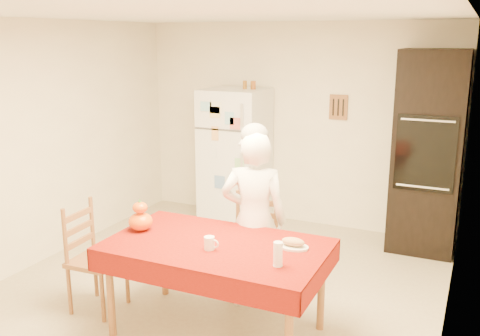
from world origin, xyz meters
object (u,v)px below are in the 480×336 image
Objects in this scene: coffee_mug at (209,243)px; wine_glass at (278,254)px; refrigerator at (235,157)px; pumpkin_lower at (141,222)px; chair_left at (91,253)px; oven_cabinet at (428,153)px; seated_woman at (254,220)px; bread_plate at (293,247)px; dining_table at (217,252)px; chair_far at (255,241)px.

coffee_mug is 0.57× the size of wine_glass.
pumpkin_lower is at bearing -83.28° from refrigerator.
oven_cabinet is at bearing -45.81° from chair_left.
chair_left is 0.60× the size of seated_woman.
oven_cabinet reaches higher than bread_plate.
oven_cabinet is 1.29× the size of dining_table.
oven_cabinet is 3.63m from chair_left.
oven_cabinet is 2.32× the size of chair_far.
wine_glass is (1.57, -2.66, -0.00)m from refrigerator.
seated_woman is at bearing 83.34° from coffee_mug.
wine_glass is (0.58, -0.19, 0.16)m from dining_table.
coffee_mug is at bearing -115.83° from oven_cabinet.
refrigerator is 0.77× the size of oven_cabinet.
oven_cabinet reaches higher than chair_far.
dining_table is at bearing -68.06° from refrigerator.
chair_far is 1.45m from chair_left.
coffee_mug is at bearing 173.56° from wine_glass.
pumpkin_lower reaches higher than dining_table.
chair_left is (-2.46, -2.61, -0.59)m from oven_cabinet.
chair_far reaches higher than pumpkin_lower.
oven_cabinet is (2.28, 0.05, 0.25)m from refrigerator.
pumpkin_lower is at bearing 19.09° from seated_woman.
seated_woman is at bearing -60.74° from refrigerator.
chair_left is at bearing 178.04° from coffee_mug.
coffee_mug is 0.64m from bread_plate.
chair_far is (0.99, -1.71, -0.34)m from refrigerator.
coffee_mug is 0.58m from wine_glass.
wine_glass is at bearing -8.60° from pumpkin_lower.
seated_woman reaches higher than chair_far.
refrigerator is 9.66× the size of wine_glass.
refrigerator reaches higher than chair_far.
bread_plate is at bearing 16.25° from dining_table.
oven_cabinet reaches higher than dining_table.
refrigerator is 2.67m from dining_table.
dining_table is 0.57m from seated_woman.
seated_woman is at bearing -65.72° from chair_left.
dining_table is at bearing 90.99° from coffee_mug.
wine_glass reaches higher than dining_table.
refrigerator reaches higher than bread_plate.
refrigerator reaches higher than coffee_mug.
wine_glass is at bearing -70.80° from chair_far.
oven_cabinet is at bearing 41.67° from chair_far.
seated_woman is 0.68m from coffee_mug.
bread_plate is at bearing 7.12° from pumpkin_lower.
wine_glass reaches higher than pumpkin_lower.
coffee_mug is at bearing -68.96° from refrigerator.
pumpkin_lower is at bearing 171.40° from wine_glass.
refrigerator is 2.49m from pumpkin_lower.
chair_far is at bearing -59.83° from refrigerator.
chair_far and chair_left have the same top height.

